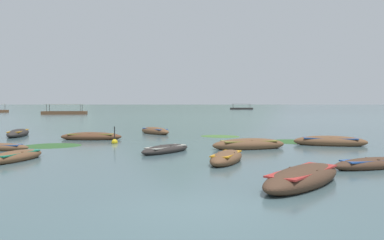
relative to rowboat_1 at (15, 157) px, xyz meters
name	(u,v)px	position (x,y,z in m)	size (l,w,h in m)	color
ground_plane	(170,104)	(7.23, 1492.02, -0.17)	(6000.00, 6000.00, 0.00)	#476066
mountain_1	(87,79)	(-416.65, 1954.30, 129.24)	(1009.06, 1009.06, 258.82)	#56665B
mountain_2	(179,58)	(54.51, 1922.45, 233.51)	(1170.65, 1170.65, 467.36)	#56665B
rowboat_1	(15,157)	(0.00, 0.00, 0.00)	(2.00, 3.38, 0.53)	brown
rowboat_2	(303,178)	(10.58, -5.48, 0.05)	(3.95, 4.11, 0.71)	#4C3323
rowboat_3	(166,149)	(6.39, 2.34, -0.02)	(2.93, 3.22, 0.48)	#2D2826
rowboat_4	(155,131)	(5.39, 14.08, 0.04)	(3.01, 3.70, 0.67)	brown
rowboat_5	(91,137)	(1.28, 9.40, 0.03)	(4.20, 1.56, 0.63)	brown
rowboat_6	(330,142)	(15.94, 4.97, 0.05)	(4.33, 2.44, 0.70)	brown
rowboat_7	(226,158)	(8.93, -1.07, 0.02)	(2.24, 3.31, 0.61)	brown
rowboat_9	(249,145)	(10.86, 3.60, 0.05)	(4.27, 2.03, 0.71)	brown
rowboat_11	(372,164)	(14.21, -2.77, -0.01)	(3.63, 1.87, 0.51)	#4C3323
rowboat_12	(18,133)	(-4.79, 12.56, 0.04)	(1.78, 4.44, 0.65)	#2D2826
ferry_0	(65,112)	(-17.16, 70.65, 0.28)	(9.81, 3.98, 2.54)	brown
ferry_2	(241,108)	(36.39, 138.90, 0.28)	(9.29, 3.45, 2.54)	#2D2826
mooring_buoy	(115,142)	(3.22, 6.76, -0.06)	(0.38, 0.38, 1.16)	yellow
weed_patch_1	(290,142)	(14.31, 7.20, -0.17)	(2.76, 2.79, 0.14)	#2D5628
weed_patch_2	(52,146)	(-0.18, 5.63, -0.17)	(3.30, 2.75, 0.14)	#2D5628
weed_patch_3	(220,136)	(10.32, 11.29, -0.17)	(2.96, 2.08, 0.14)	#477033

